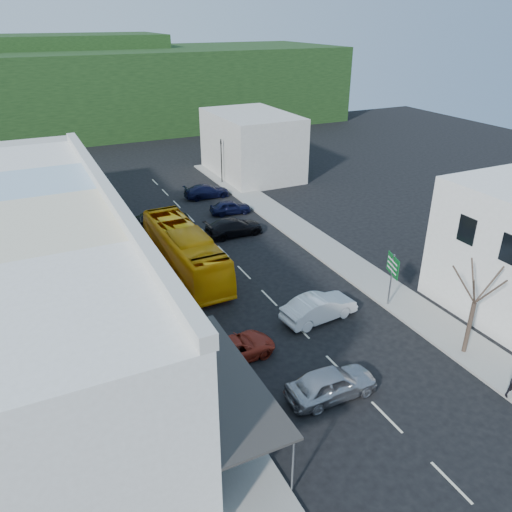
# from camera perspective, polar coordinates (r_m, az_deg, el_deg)

# --- Properties ---
(ground) EXTENTS (120.00, 120.00, 0.00)m
(ground) POSITION_cam_1_polar(r_m,az_deg,el_deg) (30.08, 5.02, -8.30)
(ground) COLOR black
(ground) RESTS_ON ground
(sidewalk_left) EXTENTS (3.00, 52.00, 0.15)m
(sidewalk_left) POSITION_cam_1_polar(r_m,az_deg,el_deg) (35.86, -13.72, -2.81)
(sidewalk_left) COLOR gray
(sidewalk_left) RESTS_ON ground
(sidewalk_right) EXTENTS (3.00, 52.00, 0.15)m
(sidewalk_right) POSITION_cam_1_polar(r_m,az_deg,el_deg) (40.97, 7.04, 1.52)
(sidewalk_right) COLOR gray
(sidewalk_right) RESTS_ON ground
(shopfront_row) EXTENTS (8.25, 30.00, 8.00)m
(shopfront_row) POSITION_cam_1_polar(r_m,az_deg,el_deg) (29.18, -21.78, -2.25)
(shopfront_row) COLOR silver
(shopfront_row) RESTS_ON ground
(distant_block_left) EXTENTS (8.00, 10.00, 6.00)m
(distant_block_left) POSITION_cam_1_polar(r_m,az_deg,el_deg) (50.16, -23.63, 7.69)
(distant_block_left) COLOR #B7B2A8
(distant_block_left) RESTS_ON ground
(distant_block_right) EXTENTS (8.00, 12.00, 7.00)m
(distant_block_right) POSITION_cam_1_polar(r_m,az_deg,el_deg) (58.14, -0.51, 12.62)
(distant_block_right) COLOR #B7B2A8
(distant_block_right) RESTS_ON ground
(hillside) EXTENTS (80.00, 26.00, 14.00)m
(hillside) POSITION_cam_1_polar(r_m,az_deg,el_deg) (87.65, -18.86, 17.98)
(hillside) COLOR black
(hillside) RESTS_ON ground
(bus) EXTENTS (2.76, 11.65, 3.10)m
(bus) POSITION_cam_1_polar(r_m,az_deg,el_deg) (36.10, -8.15, 0.53)
(bus) COLOR #FDAE0A
(bus) RESTS_ON ground
(car_silver) EXTENTS (4.42, 1.85, 1.40)m
(car_silver) POSITION_cam_1_polar(r_m,az_deg,el_deg) (25.20, 8.61, -14.34)
(car_silver) COLOR #B2B1B6
(car_silver) RESTS_ON ground
(car_white) EXTENTS (4.56, 2.25, 1.40)m
(car_white) POSITION_cam_1_polar(r_m,az_deg,el_deg) (30.75, 7.22, -6.03)
(car_white) COLOR white
(car_white) RESTS_ON ground
(car_red) EXTENTS (4.73, 2.25, 1.40)m
(car_red) POSITION_cam_1_polar(r_m,az_deg,el_deg) (27.33, -2.36, -10.36)
(car_red) COLOR maroon
(car_red) RESTS_ON ground
(car_black_near) EXTENTS (4.51, 1.86, 1.40)m
(car_black_near) POSITION_cam_1_polar(r_m,az_deg,el_deg) (42.07, -2.52, 3.29)
(car_black_near) COLOR black
(car_black_near) RESTS_ON ground
(car_navy_mid) EXTENTS (4.59, 2.35, 1.40)m
(car_navy_mid) POSITION_cam_1_polar(r_m,az_deg,el_deg) (46.75, -2.96, 5.65)
(car_navy_mid) COLOR black
(car_navy_mid) RESTS_ON ground
(car_black_far) EXTENTS (4.55, 2.20, 1.40)m
(car_black_far) POSITION_cam_1_polar(r_m,az_deg,el_deg) (43.96, -10.62, 3.88)
(car_black_far) COLOR black
(car_black_far) RESTS_ON ground
(car_navy_far) EXTENTS (4.59, 2.07, 1.40)m
(car_navy_far) POSITION_cam_1_polar(r_m,az_deg,el_deg) (51.30, -5.66, 7.42)
(car_navy_far) COLOR black
(car_navy_far) RESTS_ON ground
(pedestrian_left) EXTENTS (0.46, 0.64, 1.70)m
(pedestrian_left) POSITION_cam_1_polar(r_m,az_deg,el_deg) (28.67, -10.92, -8.22)
(pedestrian_left) COLOR black
(pedestrian_left) RESTS_ON sidewalk_left
(direction_sign) EXTENTS (1.10, 1.74, 3.64)m
(direction_sign) POSITION_cam_1_polar(r_m,az_deg,el_deg) (32.36, 15.16, -2.77)
(direction_sign) COLOR #09541C
(direction_sign) RESTS_ON ground
(street_tree) EXTENTS (3.54, 3.54, 6.46)m
(street_tree) POSITION_cam_1_polar(r_m,az_deg,el_deg) (28.63, 23.68, -4.94)
(street_tree) COLOR #37291F
(street_tree) RESTS_ON ground
(traffic_signal) EXTENTS (0.87, 1.17, 4.88)m
(traffic_signal) POSITION_cam_1_polar(r_m,az_deg,el_deg) (55.25, -3.97, 10.71)
(traffic_signal) COLOR black
(traffic_signal) RESTS_ON ground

